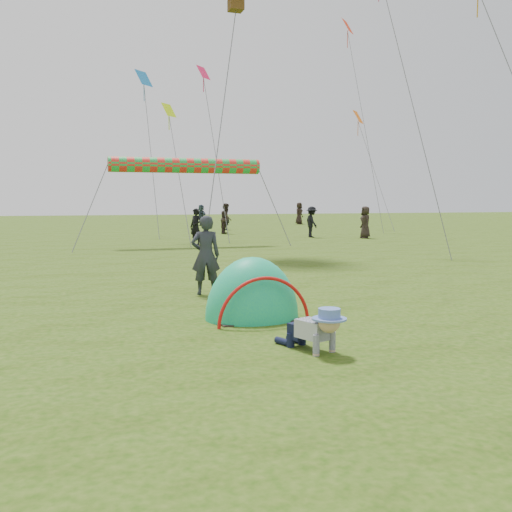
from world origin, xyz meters
name	(u,v)px	position (x,y,z in m)	size (l,w,h in m)	color
ground	(347,336)	(0.00, 0.00, 0.00)	(140.00, 140.00, 0.00)	#1F4608
crawling_toddler	(316,328)	(-0.76, -0.62, 0.30)	(0.56, 0.79, 0.61)	black
popup_tent	(252,318)	(-0.91, 1.62, 0.00)	(1.57, 1.29, 2.03)	#109C84
standing_adult	(206,255)	(-1.10, 4.18, 0.81)	(0.59, 0.39, 1.63)	#262830
crowd_person_0	(196,227)	(1.46, 17.18, 0.79)	(0.58, 0.38, 1.58)	black
crowd_person_3	(312,222)	(8.31, 20.34, 0.81)	(1.04, 0.60, 1.61)	black
crowd_person_4	(299,213)	(13.98, 35.87, 0.88)	(0.86, 0.56, 1.76)	black
crowd_person_7	(226,219)	(4.88, 24.80, 0.88)	(0.86, 0.67, 1.76)	#2C221E
crowd_person_10	(365,222)	(10.62, 18.80, 0.82)	(0.80, 0.52, 1.64)	black
crowd_person_11	(201,215)	(5.77, 35.57, 0.81)	(1.50, 0.48, 1.62)	#2A3842
crowd_person_12	(226,217)	(6.01, 29.05, 0.86)	(0.63, 0.41, 1.72)	black
rainbow_tube_kite	(186,166)	(1.00, 16.94, 3.40)	(0.64, 0.64, 6.42)	red
diamond_kite_0	(203,72)	(3.08, 22.54, 8.55)	(0.79, 0.79, 0.00)	#E8164F
diamond_kite_4	(144,78)	(0.45, 26.12, 8.80)	(1.02, 1.02, 0.00)	#166CB4
diamond_kite_6	(348,26)	(13.66, 27.11, 13.11)	(1.07, 1.07, 0.00)	red
diamond_kite_7	(358,117)	(15.40, 28.75, 7.67)	(1.03, 1.03, 0.00)	#F16209
diamond_kite_8	(169,110)	(0.90, 20.45, 6.22)	(0.75, 0.75, 0.00)	#C0EE08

